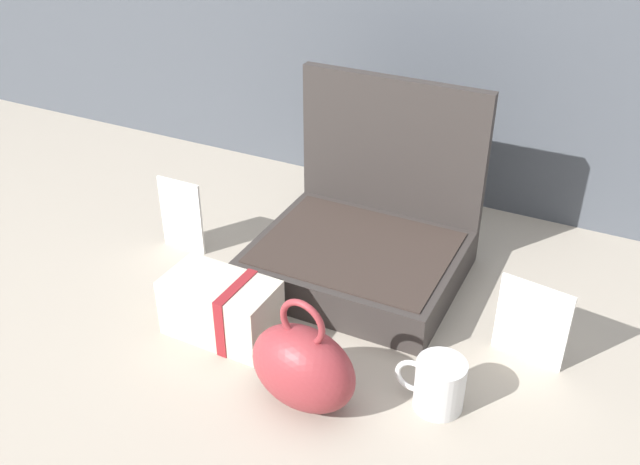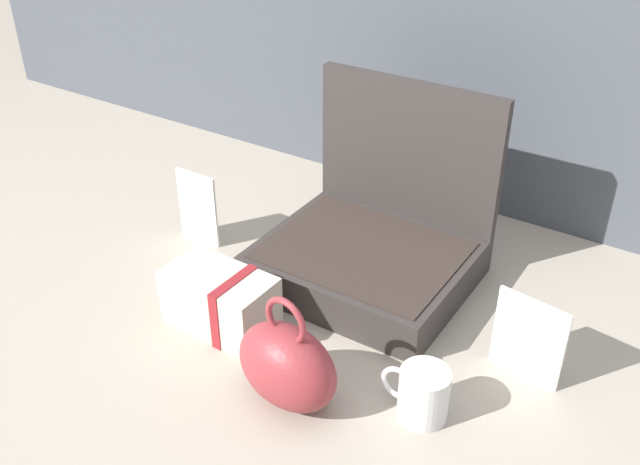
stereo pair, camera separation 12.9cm
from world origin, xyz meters
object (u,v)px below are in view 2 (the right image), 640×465
coffee_mug (422,393)px  teal_pouch_handbag (287,365)px  open_suitcase (374,242)px  cream_toiletry_bag (222,301)px  info_card_left (198,208)px  poster_card_right (529,339)px

coffee_mug → teal_pouch_handbag: bearing=-155.9°
open_suitcase → cream_toiletry_bag: (-0.15, -0.31, -0.02)m
open_suitcase → cream_toiletry_bag: size_ratio=1.95×
cream_toiletry_bag → info_card_left: (-0.24, 0.21, 0.03)m
open_suitcase → cream_toiletry_bag: 0.34m
cream_toiletry_bag → coffee_mug: 0.42m
cream_toiletry_bag → poster_card_right: size_ratio=1.31×
coffee_mug → poster_card_right: bearing=59.4°
cream_toiletry_bag → teal_pouch_handbag: bearing=-23.2°
info_card_left → poster_card_right: (0.77, -0.03, -0.00)m
teal_pouch_handbag → info_card_left: teal_pouch_handbag is taller
coffee_mug → poster_card_right: 0.22m
open_suitcase → poster_card_right: 0.39m
teal_pouch_handbag → coffee_mug: bearing=24.1°
info_card_left → coffee_mug: bearing=-17.7°
teal_pouch_handbag → poster_card_right: 0.41m
info_card_left → poster_card_right: 0.77m
open_suitcase → cream_toiletry_bag: open_suitcase is taller
open_suitcase → info_card_left: bearing=-166.2°
teal_pouch_handbag → cream_toiletry_bag: (-0.22, 0.09, -0.02)m
open_suitcase → cream_toiletry_bag: bearing=-116.7°
teal_pouch_handbag → coffee_mug: teal_pouch_handbag is taller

